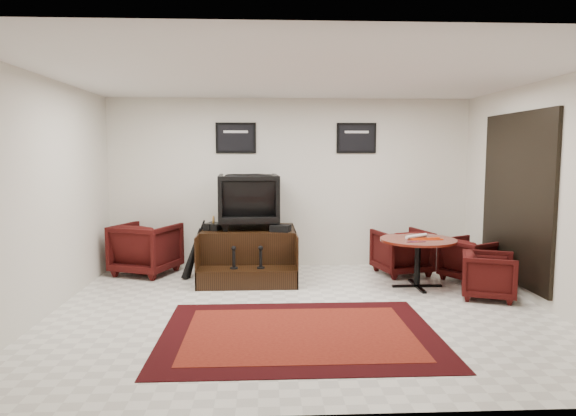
# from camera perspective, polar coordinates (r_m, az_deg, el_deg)

# --- Properties ---
(ground) EXTENTS (6.00, 6.00, 0.00)m
(ground) POSITION_cam_1_polar(r_m,az_deg,el_deg) (6.37, 1.46, -11.30)
(ground) COLOR silver
(ground) RESTS_ON ground
(room_shell) EXTENTS (6.02, 5.02, 2.81)m
(room_shell) POSITION_cam_1_polar(r_m,az_deg,el_deg) (6.24, 5.17, 4.98)
(room_shell) COLOR silver
(room_shell) RESTS_ON ground
(area_rug) EXTENTS (2.91, 2.19, 0.01)m
(area_rug) POSITION_cam_1_polar(r_m,az_deg,el_deg) (5.59, 1.26, -13.76)
(area_rug) COLOR black
(area_rug) RESTS_ON ground
(shine_podium) EXTENTS (1.44, 1.48, 0.74)m
(shine_podium) POSITION_cam_1_polar(r_m,az_deg,el_deg) (8.00, -4.40, -5.15)
(shine_podium) COLOR black
(shine_podium) RESTS_ON ground
(shine_chair) EXTENTS (0.96, 0.91, 0.94)m
(shine_chair) POSITION_cam_1_polar(r_m,az_deg,el_deg) (8.02, -4.42, 1.17)
(shine_chair) COLOR black
(shine_chair) RESTS_ON shine_podium
(shoes_pair) EXTENTS (0.31, 0.34, 0.11)m
(shoes_pair) POSITION_cam_1_polar(r_m,az_deg,el_deg) (7.89, -8.24, -2.03)
(shoes_pair) COLOR black
(shoes_pair) RESTS_ON shine_podium
(polish_kit) EXTENTS (0.34, 0.28, 0.10)m
(polish_kit) POSITION_cam_1_polar(r_m,az_deg,el_deg) (7.64, -0.85, -2.26)
(polish_kit) COLOR black
(polish_kit) RESTS_ON shine_podium
(umbrella_black) EXTENTS (0.30, 0.11, 0.81)m
(umbrella_black) POSITION_cam_1_polar(r_m,az_deg,el_deg) (7.89, -10.60, -4.92)
(umbrella_black) COLOR black
(umbrella_black) RESTS_ON ground
(umbrella_hooked) EXTENTS (0.34, 0.13, 0.92)m
(umbrella_hooked) POSITION_cam_1_polar(r_m,az_deg,el_deg) (7.98, -10.24, -4.39)
(umbrella_hooked) COLOR black
(umbrella_hooked) RESTS_ON ground
(armchair_side) EXTENTS (1.10, 1.07, 0.89)m
(armchair_side) POSITION_cam_1_polar(r_m,az_deg,el_deg) (8.42, -15.47, -4.08)
(armchair_side) COLOR black
(armchair_side) RESTS_ON ground
(meeting_table) EXTENTS (1.07, 1.07, 0.70)m
(meeting_table) POSITION_cam_1_polar(r_m,az_deg,el_deg) (7.51, 14.24, -3.99)
(meeting_table) COLOR #4B120A
(meeting_table) RESTS_ON ground
(table_chair_back) EXTENTS (0.91, 0.87, 0.78)m
(table_chair_back) POSITION_cam_1_polar(r_m,az_deg,el_deg) (8.30, 12.51, -4.52)
(table_chair_back) COLOR black
(table_chair_back) RESTS_ON ground
(table_chair_window) EXTENTS (0.90, 0.92, 0.71)m
(table_chair_window) POSITION_cam_1_polar(r_m,az_deg,el_deg) (8.14, 19.65, -5.20)
(table_chair_window) COLOR black
(table_chair_window) RESTS_ON ground
(table_chair_corner) EXTENTS (0.80, 0.82, 0.67)m
(table_chair_corner) POSITION_cam_1_polar(r_m,az_deg,el_deg) (7.28, 21.43, -6.78)
(table_chair_corner) COLOR black
(table_chair_corner) RESTS_ON ground
(paper_roll) EXTENTS (0.38, 0.27, 0.05)m
(paper_roll) POSITION_cam_1_polar(r_m,az_deg,el_deg) (7.57, 14.08, -3.05)
(paper_roll) COLOR silver
(paper_roll) RESTS_ON meeting_table
(table_clutter) EXTENTS (0.57, 0.34, 0.01)m
(table_clutter) POSITION_cam_1_polar(r_m,az_deg,el_deg) (7.46, 14.97, -3.37)
(table_clutter) COLOR #F5450D
(table_clutter) RESTS_ON meeting_table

